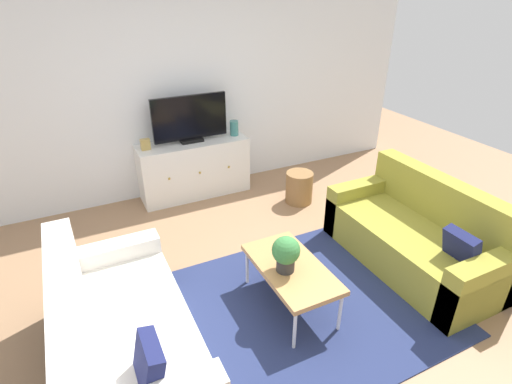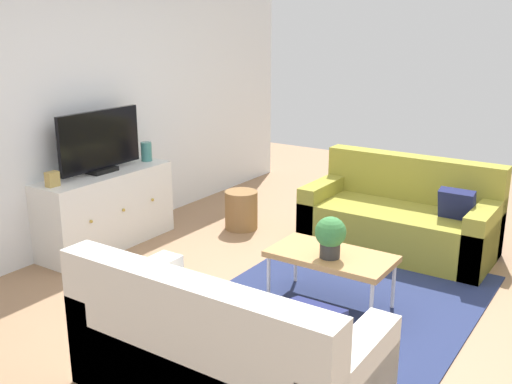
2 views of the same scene
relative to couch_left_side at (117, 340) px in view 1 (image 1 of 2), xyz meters
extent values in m
plane|color=#997251|center=(1.44, 0.10, -0.28)|extent=(10.00, 10.00, 0.00)
cube|color=white|center=(1.44, 2.65, 1.07)|extent=(6.40, 0.12, 2.70)
cube|color=navy|center=(1.44, -0.05, -0.28)|extent=(2.50, 1.90, 0.01)
cube|color=silver|center=(0.09, 0.00, -0.07)|extent=(0.85, 1.72, 0.43)
cube|color=silver|center=(-0.24, 0.00, 0.14)|extent=(0.20, 1.72, 0.85)
cube|color=silver|center=(0.09, 0.77, 0.00)|extent=(0.85, 0.18, 0.57)
cube|color=#191E4C|center=(0.14, -0.52, 0.26)|extent=(0.16, 0.30, 0.31)
cube|color=olive|center=(2.79, 0.00, -0.07)|extent=(0.85, 1.72, 0.43)
cube|color=olive|center=(3.11, 0.00, 0.14)|extent=(0.20, 1.72, 0.85)
cube|color=olive|center=(2.79, 0.77, 0.00)|extent=(0.85, 0.18, 0.57)
cube|color=olive|center=(2.79, -0.76, 0.00)|extent=(0.85, 0.18, 0.57)
cube|color=#191E4C|center=(2.74, -0.52, 0.26)|extent=(0.18, 0.30, 0.32)
cube|color=#B7844C|center=(1.42, 0.02, 0.12)|extent=(0.50, 0.92, 0.04)
cylinder|color=silver|center=(1.22, -0.40, -0.09)|extent=(0.03, 0.03, 0.38)
cylinder|color=silver|center=(1.63, -0.40, -0.09)|extent=(0.03, 0.03, 0.38)
cylinder|color=silver|center=(1.22, 0.45, -0.09)|extent=(0.03, 0.03, 0.38)
cylinder|color=silver|center=(1.63, 0.45, -0.09)|extent=(0.03, 0.03, 0.38)
cylinder|color=#2D2D2D|center=(1.35, 0.00, 0.19)|extent=(0.15, 0.15, 0.11)
sphere|color=#387A3D|center=(1.35, 0.00, 0.34)|extent=(0.23, 0.23, 0.23)
cube|color=white|center=(1.36, 2.37, 0.08)|extent=(1.39, 0.44, 0.73)
sphere|color=#B79338|center=(0.98, 2.14, 0.12)|extent=(0.03, 0.03, 0.03)
sphere|color=#B79338|center=(1.36, 2.14, 0.12)|extent=(0.03, 0.03, 0.03)
sphere|color=#B79338|center=(1.75, 2.14, 0.12)|extent=(0.03, 0.03, 0.03)
cube|color=black|center=(1.36, 2.39, 0.46)|extent=(0.28, 0.16, 0.04)
cube|color=black|center=(1.36, 2.39, 0.75)|extent=(0.93, 0.04, 0.54)
cylinder|color=teal|center=(1.94, 2.37, 0.54)|extent=(0.11, 0.11, 0.19)
cube|color=tan|center=(0.79, 2.37, 0.51)|extent=(0.11, 0.07, 0.13)
cylinder|color=olive|center=(2.48, 1.59, -0.08)|extent=(0.34, 0.34, 0.40)
camera|label=1|loc=(-0.01, -2.23, 2.23)|focal=28.21mm
camera|label=2|loc=(-2.32, -1.80, 1.83)|focal=41.66mm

